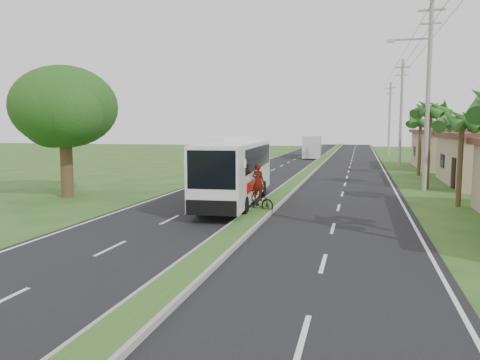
# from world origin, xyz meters

# --- Properties ---
(ground) EXTENTS (180.00, 180.00, 0.00)m
(ground) POSITION_xyz_m (0.00, 0.00, 0.00)
(ground) COLOR #27501D
(ground) RESTS_ON ground
(road_asphalt) EXTENTS (14.00, 160.00, 0.02)m
(road_asphalt) POSITION_xyz_m (0.00, 20.00, 0.01)
(road_asphalt) COLOR black
(road_asphalt) RESTS_ON ground
(median_strip) EXTENTS (1.20, 160.00, 0.18)m
(median_strip) POSITION_xyz_m (0.00, 20.00, 0.10)
(median_strip) COLOR gray
(median_strip) RESTS_ON ground
(lane_edge_left) EXTENTS (0.12, 160.00, 0.01)m
(lane_edge_left) POSITION_xyz_m (-6.70, 20.00, 0.00)
(lane_edge_left) COLOR silver
(lane_edge_left) RESTS_ON ground
(lane_edge_right) EXTENTS (0.12, 160.00, 0.01)m
(lane_edge_right) POSITION_xyz_m (6.70, 20.00, 0.00)
(lane_edge_right) COLOR silver
(lane_edge_right) RESTS_ON ground
(shop_far) EXTENTS (8.60, 11.60, 3.82)m
(shop_far) POSITION_xyz_m (14.00, 36.00, 1.93)
(shop_far) COLOR tan
(shop_far) RESTS_ON ground
(palm_verge_b) EXTENTS (2.40, 2.40, 5.05)m
(palm_verge_b) POSITION_xyz_m (9.40, 12.00, 4.36)
(palm_verge_b) COLOR #473321
(palm_verge_b) RESTS_ON ground
(palm_verge_c) EXTENTS (2.40, 2.40, 5.85)m
(palm_verge_c) POSITION_xyz_m (8.80, 19.00, 5.12)
(palm_verge_c) COLOR #473321
(palm_verge_c) RESTS_ON ground
(palm_verge_d) EXTENTS (2.40, 2.40, 5.25)m
(palm_verge_d) POSITION_xyz_m (9.30, 28.00, 4.55)
(palm_verge_d) COLOR #473321
(palm_verge_d) RESTS_ON ground
(shade_tree) EXTENTS (6.30, 6.00, 7.54)m
(shade_tree) POSITION_xyz_m (-12.11, 10.02, 5.03)
(shade_tree) COLOR #473321
(shade_tree) RESTS_ON ground
(utility_pole_b) EXTENTS (3.20, 0.28, 12.00)m
(utility_pole_b) POSITION_xyz_m (8.47, 18.00, 6.26)
(utility_pole_b) COLOR gray
(utility_pole_b) RESTS_ON ground
(utility_pole_c) EXTENTS (1.60, 0.28, 11.00)m
(utility_pole_c) POSITION_xyz_m (8.50, 38.00, 5.67)
(utility_pole_c) COLOR gray
(utility_pole_c) RESTS_ON ground
(utility_pole_d) EXTENTS (1.60, 0.28, 10.50)m
(utility_pole_d) POSITION_xyz_m (8.50, 58.00, 5.42)
(utility_pole_d) COLOR gray
(utility_pole_d) RESTS_ON ground
(coach_bus_main) EXTENTS (3.05, 11.04, 3.53)m
(coach_bus_main) POSITION_xyz_m (-1.80, 9.95, 1.94)
(coach_bus_main) COLOR white
(coach_bus_main) RESTS_ON ground
(coach_bus_far) EXTENTS (2.82, 10.25, 2.95)m
(coach_bus_far) POSITION_xyz_m (-1.80, 50.25, 1.68)
(coach_bus_far) COLOR silver
(coach_bus_far) RESTS_ON ground
(motorcyclist) EXTENTS (1.76, 1.03, 2.33)m
(motorcyclist) POSITION_xyz_m (-0.19, 7.97, 0.86)
(motorcyclist) COLOR black
(motorcyclist) RESTS_ON ground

